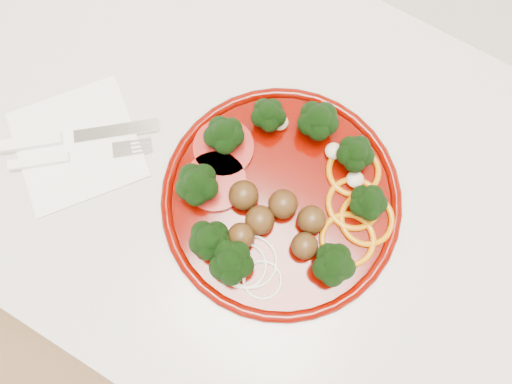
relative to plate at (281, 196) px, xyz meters
The scene contains 5 objects.
counter 0.47m from the plate, 153.81° to the left, with size 2.40×0.60×0.90m.
plate is the anchor object (origin of this frame).
napkin 0.27m from the plate, 164.80° to the right, with size 0.15×0.15×0.00m, color white.
knife 0.29m from the plate, 164.61° to the right, with size 0.17×0.14×0.01m.
fork 0.29m from the plate, 159.53° to the right, with size 0.15×0.13×0.01m.
Camera 1 is at (0.08, 1.54, 1.50)m, focal length 35.00 mm.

